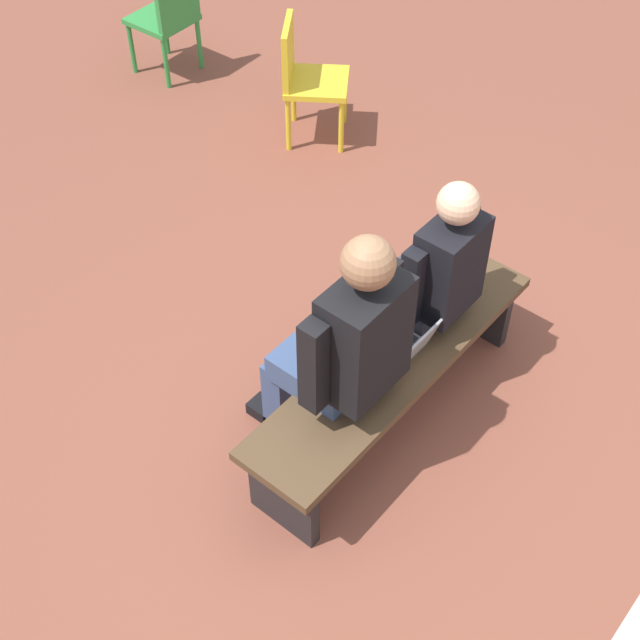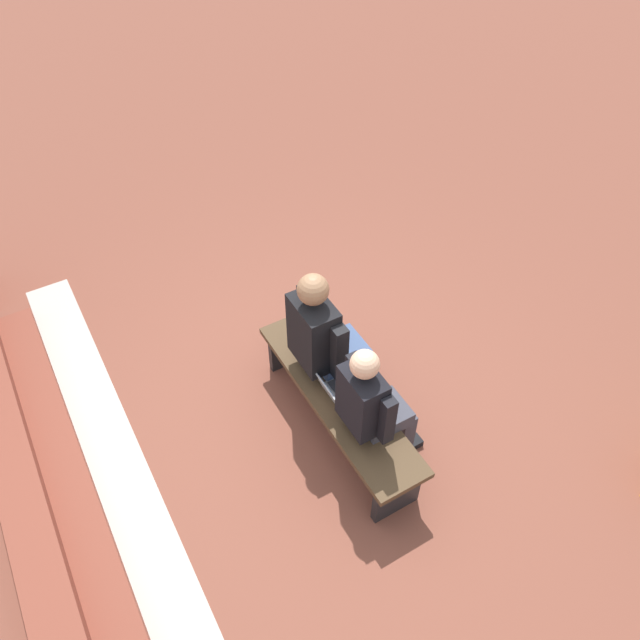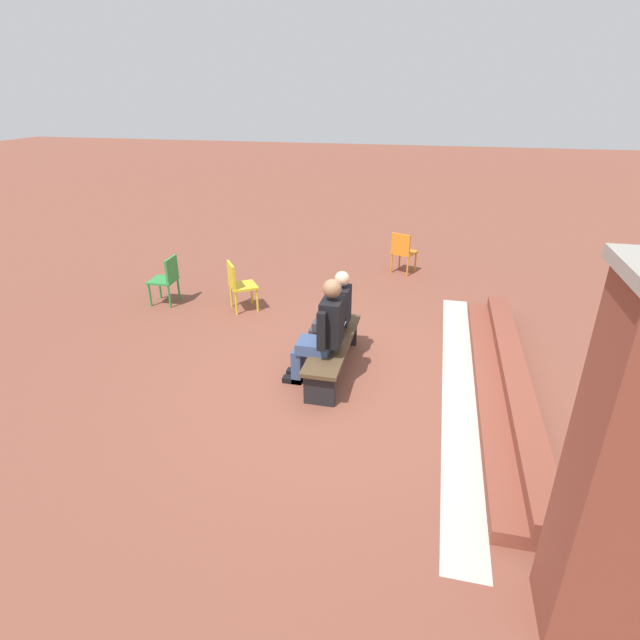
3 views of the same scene
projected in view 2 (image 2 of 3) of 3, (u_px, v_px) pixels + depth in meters
ground_plane at (305, 418)px, 5.07m from camera, size 60.00×60.00×0.00m
concrete_strip at (141, 524)px, 4.44m from camera, size 5.71×0.40×0.01m
brick_steps at (58, 555)px, 4.16m from camera, size 4.91×0.60×0.30m
bench at (338, 401)px, 4.75m from camera, size 1.80×0.44×0.45m
person_student at (373, 404)px, 4.31m from camera, size 0.51×0.64×1.29m
person_adult at (327, 338)px, 4.67m from camera, size 0.58×0.74×1.41m
laptop at (339, 392)px, 4.62m from camera, size 0.32×0.29×0.21m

